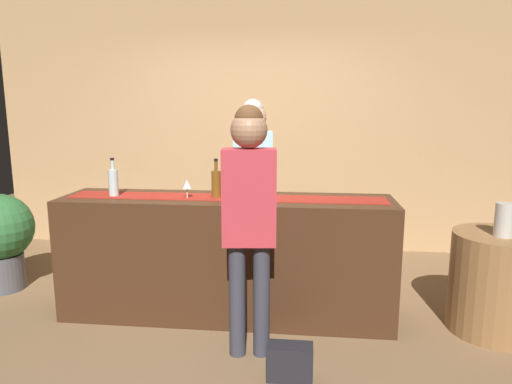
% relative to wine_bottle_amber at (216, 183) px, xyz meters
% --- Properties ---
extents(ground_plane, '(10.00, 10.00, 0.00)m').
position_rel_wine_bottle_amber_xyz_m(ground_plane, '(0.07, 0.01, -1.07)').
color(ground_plane, brown).
extents(back_wall, '(6.00, 0.12, 2.90)m').
position_rel_wine_bottle_amber_xyz_m(back_wall, '(0.07, 1.91, 0.38)').
color(back_wall, tan).
rests_on(back_wall, ground).
extents(bar_counter, '(2.57, 0.60, 0.95)m').
position_rel_wine_bottle_amber_xyz_m(bar_counter, '(0.07, 0.01, -0.59)').
color(bar_counter, '#3D2314').
rests_on(bar_counter, ground).
extents(counter_runner_cloth, '(2.44, 0.28, 0.01)m').
position_rel_wine_bottle_amber_xyz_m(counter_runner_cloth, '(0.07, 0.01, -0.11)').
color(counter_runner_cloth, maroon).
rests_on(counter_runner_cloth, bar_counter).
extents(wine_bottle_amber, '(0.07, 0.07, 0.30)m').
position_rel_wine_bottle_amber_xyz_m(wine_bottle_amber, '(0.00, 0.00, 0.00)').
color(wine_bottle_amber, brown).
rests_on(wine_bottle_amber, bar_counter).
extents(wine_bottle_clear, '(0.07, 0.07, 0.30)m').
position_rel_wine_bottle_amber_xyz_m(wine_bottle_clear, '(-0.81, -0.03, 0.00)').
color(wine_bottle_clear, '#B2C6C1').
rests_on(wine_bottle_clear, bar_counter).
extents(wine_glass_near_customer, '(0.07, 0.07, 0.14)m').
position_rel_wine_bottle_amber_xyz_m(wine_glass_near_customer, '(-0.22, -0.05, -0.01)').
color(wine_glass_near_customer, silver).
rests_on(wine_glass_near_customer, bar_counter).
extents(wine_glass_mid_counter, '(0.07, 0.07, 0.14)m').
position_rel_wine_bottle_amber_xyz_m(wine_glass_mid_counter, '(0.24, -0.00, -0.01)').
color(wine_glass_mid_counter, silver).
rests_on(wine_glass_mid_counter, bar_counter).
extents(bartender, '(0.36, 0.24, 1.71)m').
position_rel_wine_bottle_amber_xyz_m(bartender, '(0.21, 0.59, -0.01)').
color(bartender, '#26262B').
rests_on(bartender, ground).
extents(customer_sipping, '(0.36, 0.24, 1.66)m').
position_rel_wine_bottle_amber_xyz_m(customer_sipping, '(0.33, -0.58, -0.05)').
color(customer_sipping, '#33333D').
rests_on(customer_sipping, ground).
extents(round_side_table, '(0.68, 0.68, 0.74)m').
position_rel_wine_bottle_amber_xyz_m(round_side_table, '(2.10, -0.04, -0.70)').
color(round_side_table, olive).
rests_on(round_side_table, ground).
extents(vase_on_side_table, '(0.13, 0.13, 0.24)m').
position_rel_wine_bottle_amber_xyz_m(vase_on_side_table, '(2.08, -0.10, -0.21)').
color(vase_on_side_table, '#B7B2A8').
rests_on(vase_on_side_table, round_side_table).
extents(handbag, '(0.28, 0.14, 0.22)m').
position_rel_wine_bottle_amber_xyz_m(handbag, '(0.61, -0.84, -0.96)').
color(handbag, black).
rests_on(handbag, ground).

